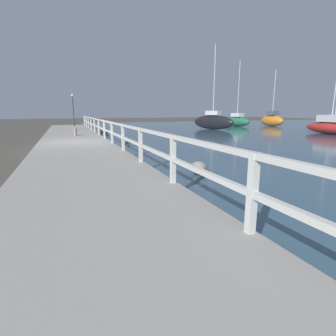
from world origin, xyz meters
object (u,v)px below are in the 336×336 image
Objects in this scene: dock_lamp at (73,105)px; sailboat_red at (331,126)px; sailboat_green at (237,121)px; sailboat_black at (213,121)px; sailboat_orange at (272,120)px; mooring_bollard at (75,131)px; sailboat_blue at (334,124)px.

sailboat_red is at bearing -25.85° from dock_lamp.
sailboat_green is 12.13m from sailboat_red.
sailboat_black is (13.07, -0.90, -1.49)m from dock_lamp.
sailboat_orange is at bearing -5.29° from sailboat_black.
mooring_bollard is 0.08× the size of sailboat_green.
sailboat_green reaches higher than dock_lamp.
sailboat_blue is 6.59m from sailboat_red.
dock_lamp is at bearing -171.55° from sailboat_blue.
sailboat_red is at bearing -124.37° from sailboat_blue.
dock_lamp is 13.19m from sailboat_black.
sailboat_red is (19.12, -2.28, 0.03)m from mooring_bollard.
sailboat_orange is at bearing 121.69° from sailboat_blue.
sailboat_green is at bearing 144.56° from sailboat_blue.
sailboat_black is at bearing 179.15° from sailboat_blue.
sailboat_blue is 0.61× the size of sailboat_red.
mooring_bollard is at bearing -178.95° from sailboat_red.
dock_lamp is (0.22, 6.88, 1.71)m from mooring_bollard.
sailboat_green reaches higher than mooring_bollard.
sailboat_orange is at bearing 77.26° from sailboat_red.
sailboat_blue is at bearing 42.48° from sailboat_red.
sailboat_blue reaches higher than dock_lamp.
sailboat_red reaches higher than sailboat_blue.
mooring_bollard is at bearing -155.59° from sailboat_blue.
sailboat_green reaches higher than sailboat_red.
sailboat_black is 1.09× the size of sailboat_red.
dock_lamp is 21.07m from sailboat_red.
sailboat_green is 1.02× the size of sailboat_red.
sailboat_orange is (4.22, -1.26, 0.09)m from sailboat_green.
sailboat_orange is (22.98, 1.70, -1.52)m from dock_lamp.
sailboat_green reaches higher than sailboat_blue.
sailboat_red is at bearing -101.43° from sailboat_green.
sailboat_orange is 0.84× the size of sailboat_black.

